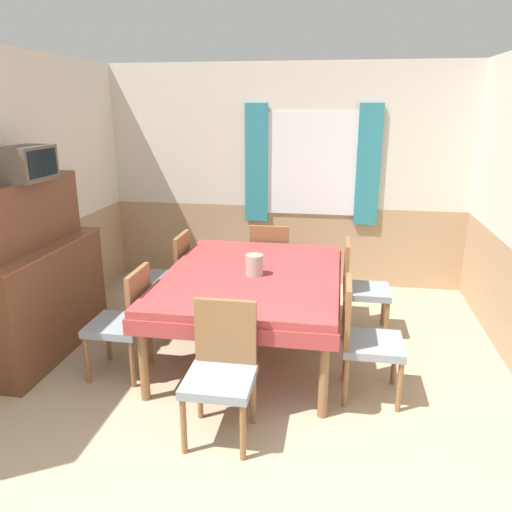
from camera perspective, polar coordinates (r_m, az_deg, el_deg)
wall_back at (r=6.02m, az=3.53°, el=9.05°), size 4.64×0.10×2.60m
wall_left at (r=4.83m, az=-25.98°, el=5.30°), size 0.05×4.50×2.60m
dining_table at (r=4.34m, az=-0.42°, el=-3.12°), size 1.51×1.99×0.74m
chair_head_near at (r=3.35m, az=-3.96°, el=-12.51°), size 0.44×0.44×0.91m
chair_left_far at (r=5.13m, az=-9.71°, el=-2.02°), size 0.44×0.44×0.91m
chair_right_far at (r=4.87m, az=11.72°, el=-3.19°), size 0.44×0.44×0.91m
chair_left_near at (r=4.16m, az=-14.73°, el=-6.95°), size 0.44×0.44×0.91m
chair_head_window at (r=5.49m, az=1.70°, el=-0.51°), size 0.44×0.44×0.91m
chair_right_near at (r=3.83m, az=12.24°, el=-8.92°), size 0.44×0.44×0.91m
sideboard at (r=4.71m, az=-23.60°, el=-2.69°), size 0.46×1.48×1.54m
tv at (r=4.45m, az=-24.72°, el=9.58°), size 0.29×0.47×0.28m
vase at (r=4.22m, az=-0.19°, el=-1.02°), size 0.15×0.15×0.18m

